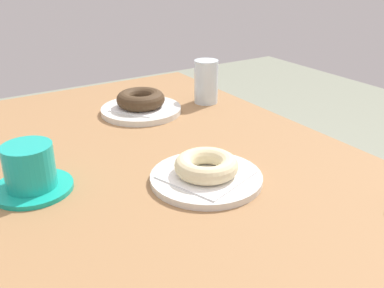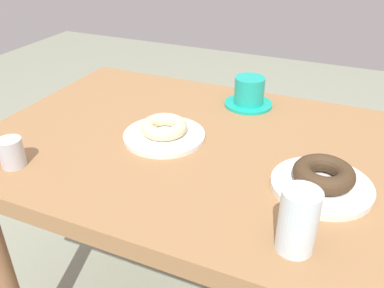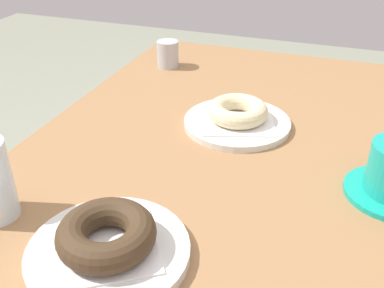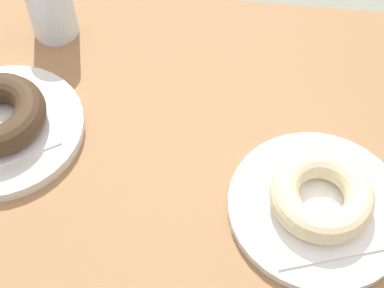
{
  "view_description": "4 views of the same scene",
  "coord_description": "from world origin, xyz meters",
  "px_view_note": "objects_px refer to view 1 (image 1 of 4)",
  "views": [
    {
      "loc": [
        -0.71,
        0.38,
        1.12
      ],
      "look_at": [
        -0.02,
        -0.06,
        0.75
      ],
      "focal_mm": 41.02,
      "sensor_mm": 36.0,
      "label": 1
    },
    {
      "loc": [
        0.3,
        -0.81,
        1.22
      ],
      "look_at": [
        -0.02,
        -0.07,
        0.76
      ],
      "focal_mm": 37.5,
      "sensor_mm": 36.0,
      "label": 2
    },
    {
      "loc": [
        0.63,
        0.16,
        1.14
      ],
      "look_at": [
        0.03,
        -0.06,
        0.76
      ],
      "focal_mm": 41.63,
      "sensor_mm": 36.0,
      "label": 3
    },
    {
      "loc": [
        -0.02,
        0.31,
        1.3
      ],
      "look_at": [
        0.03,
        -0.07,
        0.76
      ],
      "focal_mm": 52.32,
      "sensor_mm": 36.0,
      "label": 4
    }
  ],
  "objects_px": {
    "plate_chocolate_ring": "(141,110)",
    "donut_chocolate_ring": "(141,99)",
    "water_glass": "(206,82)",
    "coffee_cup": "(30,170)",
    "plate_sugar_ring": "(206,178)",
    "donut_sugar_ring": "(206,165)"
  },
  "relations": [
    {
      "from": "plate_sugar_ring",
      "to": "plate_chocolate_ring",
      "type": "distance_m",
      "value": 0.4
    },
    {
      "from": "donut_chocolate_ring",
      "to": "water_glass",
      "type": "relative_size",
      "value": 1.06
    },
    {
      "from": "plate_sugar_ring",
      "to": "plate_chocolate_ring",
      "type": "xyz_separation_m",
      "value": [
        0.4,
        -0.06,
        0.0
      ]
    },
    {
      "from": "plate_sugar_ring",
      "to": "donut_sugar_ring",
      "type": "relative_size",
      "value": 1.77
    },
    {
      "from": "donut_sugar_ring",
      "to": "water_glass",
      "type": "height_order",
      "value": "water_glass"
    },
    {
      "from": "donut_chocolate_ring",
      "to": "coffee_cup",
      "type": "xyz_separation_m",
      "value": [
        -0.26,
        0.34,
        0.0
      ]
    },
    {
      "from": "donut_chocolate_ring",
      "to": "plate_sugar_ring",
      "type": "bearing_deg",
      "value": 170.94
    },
    {
      "from": "plate_sugar_ring",
      "to": "coffee_cup",
      "type": "distance_m",
      "value": 0.31
    },
    {
      "from": "plate_chocolate_ring",
      "to": "water_glass",
      "type": "xyz_separation_m",
      "value": [
        -0.02,
        -0.19,
        0.05
      ]
    },
    {
      "from": "water_glass",
      "to": "coffee_cup",
      "type": "height_order",
      "value": "water_glass"
    },
    {
      "from": "plate_sugar_ring",
      "to": "donut_sugar_ring",
      "type": "height_order",
      "value": "donut_sugar_ring"
    },
    {
      "from": "plate_sugar_ring",
      "to": "donut_sugar_ring",
      "type": "bearing_deg",
      "value": 0.0
    },
    {
      "from": "donut_sugar_ring",
      "to": "donut_chocolate_ring",
      "type": "height_order",
      "value": "donut_chocolate_ring"
    },
    {
      "from": "plate_chocolate_ring",
      "to": "coffee_cup",
      "type": "distance_m",
      "value": 0.43
    },
    {
      "from": "plate_chocolate_ring",
      "to": "water_glass",
      "type": "distance_m",
      "value": 0.2
    },
    {
      "from": "donut_chocolate_ring",
      "to": "plate_chocolate_ring",
      "type": "bearing_deg",
      "value": 0.0
    },
    {
      "from": "donut_chocolate_ring",
      "to": "donut_sugar_ring",
      "type": "bearing_deg",
      "value": 170.94
    },
    {
      "from": "plate_sugar_ring",
      "to": "water_glass",
      "type": "height_order",
      "value": "water_glass"
    },
    {
      "from": "plate_sugar_ring",
      "to": "water_glass",
      "type": "relative_size",
      "value": 1.76
    },
    {
      "from": "plate_sugar_ring",
      "to": "plate_chocolate_ring",
      "type": "height_order",
      "value": "plate_chocolate_ring"
    },
    {
      "from": "donut_chocolate_ring",
      "to": "water_glass",
      "type": "height_order",
      "value": "water_glass"
    },
    {
      "from": "plate_chocolate_ring",
      "to": "donut_chocolate_ring",
      "type": "distance_m",
      "value": 0.03
    }
  ]
}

